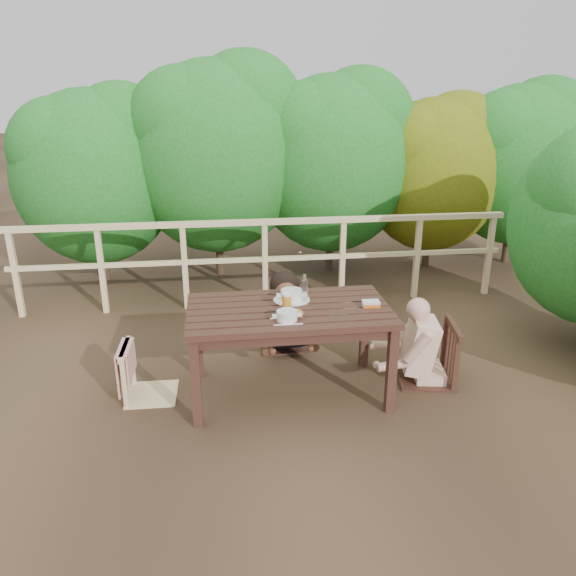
{
  "coord_description": "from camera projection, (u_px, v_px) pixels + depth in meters",
  "views": [
    {
      "loc": [
        -0.55,
        -3.99,
        2.38
      ],
      "look_at": [
        0.0,
        0.05,
        0.9
      ],
      "focal_mm": 34.5,
      "sensor_mm": 36.0,
      "label": 1
    }
  ],
  "objects": [
    {
      "name": "diner_right",
      "position": [
        434.0,
        313.0,
        4.6
      ],
      "size": [
        0.68,
        0.59,
        1.22
      ],
      "primitive_type": null,
      "rotation": [
        0.0,
        0.0,
        1.39
      ],
      "color": "beige",
      "rests_on": "ground"
    },
    {
      "name": "hedge_row",
      "position": [
        286.0,
        128.0,
        6.98
      ],
      "size": [
        6.6,
        1.6,
        3.8
      ],
      "primitive_type": null,
      "color": "#1D631F",
      "rests_on": "ground"
    },
    {
      "name": "chair_right",
      "position": [
        429.0,
        328.0,
        4.64
      ],
      "size": [
        0.56,
        0.56,
        0.96
      ],
      "primitive_type": "cube",
      "rotation": [
        0.0,
        0.0,
        -1.75
      ],
      "color": "#341D16",
      "rests_on": "ground"
    },
    {
      "name": "beer_glass",
      "position": [
        287.0,
        302.0,
        4.3
      ],
      "size": [
        0.08,
        0.08,
        0.15
      ],
      "primitive_type": "cylinder",
      "color": "orange",
      "rests_on": "table"
    },
    {
      "name": "bread_roll",
      "position": [
        295.0,
        314.0,
        4.17
      ],
      "size": [
        0.13,
        0.1,
        0.07
      ],
      "primitive_type": "ellipsoid",
      "color": "#B17D32",
      "rests_on": "table"
    },
    {
      "name": "soup_near",
      "position": [
        287.0,
        316.0,
        4.1
      ],
      "size": [
        0.26,
        0.26,
        0.09
      ],
      "primitive_type": "cylinder",
      "color": "white",
      "rests_on": "table"
    },
    {
      "name": "chair_far",
      "position": [
        282.0,
        303.0,
        5.27
      ],
      "size": [
        0.45,
        0.45,
        0.89
      ],
      "primitive_type": "cube",
      "rotation": [
        0.0,
        0.0,
        0.03
      ],
      "color": "#341D16",
      "rests_on": "ground"
    },
    {
      "name": "bottle",
      "position": [
        304.0,
        288.0,
        4.45
      ],
      "size": [
        0.06,
        0.06,
        0.24
      ],
      "primitive_type": "cylinder",
      "color": "white",
      "rests_on": "table"
    },
    {
      "name": "railing",
      "position": [
        265.0,
        263.0,
        6.29
      ],
      "size": [
        5.6,
        0.1,
        1.01
      ],
      "primitive_type": "cube",
      "color": "beige",
      "rests_on": "ground"
    },
    {
      "name": "table",
      "position": [
        289.0,
        352.0,
        4.47
      ],
      "size": [
        1.59,
        0.9,
        0.74
      ],
      "primitive_type": "cube",
      "color": "#341D16",
      "rests_on": "ground"
    },
    {
      "name": "butter_tub",
      "position": [
        371.0,
        305.0,
        4.37
      ],
      "size": [
        0.14,
        0.11,
        0.06
      ],
      "primitive_type": "cube",
      "rotation": [
        0.0,
        0.0,
        -0.07
      ],
      "color": "white",
      "rests_on": "table"
    },
    {
      "name": "chair_left",
      "position": [
        148.0,
        349.0,
        4.41
      ],
      "size": [
        0.43,
        0.43,
        0.84
      ],
      "primitive_type": "cube",
      "rotation": [
        0.0,
        0.0,
        1.55
      ],
      "color": "beige",
      "rests_on": "ground"
    },
    {
      "name": "ground",
      "position": [
        289.0,
        392.0,
        4.6
      ],
      "size": [
        60.0,
        60.0,
        0.0
      ],
      "primitive_type": "plane",
      "color": "#4F3825",
      "rests_on": "ground"
    },
    {
      "name": "soup_far",
      "position": [
        292.0,
        296.0,
        4.5
      ],
      "size": [
        0.3,
        0.3,
        0.1
      ],
      "primitive_type": "cylinder",
      "color": "white",
      "rests_on": "table"
    },
    {
      "name": "woman",
      "position": [
        282.0,
        286.0,
        5.23
      ],
      "size": [
        0.51,
        0.62,
        1.22
      ],
      "primitive_type": null,
      "rotation": [
        0.0,
        0.0,
        3.17
      ],
      "color": "black",
      "rests_on": "ground"
    }
  ]
}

